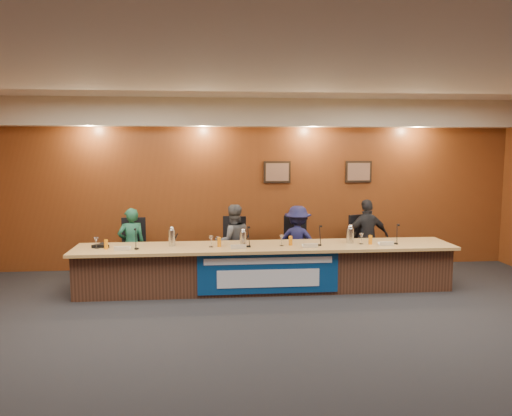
# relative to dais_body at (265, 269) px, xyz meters

# --- Properties ---
(floor) EXTENTS (10.00, 10.00, 0.00)m
(floor) POSITION_rel_dais_body_xyz_m (0.00, -2.40, -0.35)
(floor) COLOR black
(floor) RESTS_ON ground
(ceiling) EXTENTS (10.00, 8.00, 0.04)m
(ceiling) POSITION_rel_dais_body_xyz_m (0.00, -2.40, 2.85)
(ceiling) COLOR silver
(ceiling) RESTS_ON wall_back
(wall_back) EXTENTS (10.00, 0.04, 3.20)m
(wall_back) POSITION_rel_dais_body_xyz_m (0.00, 1.60, 1.25)
(wall_back) COLOR #642F13
(wall_back) RESTS_ON floor
(soffit) EXTENTS (10.00, 0.50, 0.50)m
(soffit) POSITION_rel_dais_body_xyz_m (0.00, 1.35, 2.60)
(soffit) COLOR beige
(soffit) RESTS_ON wall_back
(dais_body) EXTENTS (6.00, 0.80, 0.70)m
(dais_body) POSITION_rel_dais_body_xyz_m (0.00, 0.00, 0.00)
(dais_body) COLOR #44281B
(dais_body) RESTS_ON floor
(dais_top) EXTENTS (6.10, 0.95, 0.05)m
(dais_top) POSITION_rel_dais_body_xyz_m (0.00, -0.05, 0.38)
(dais_top) COLOR tan
(dais_top) RESTS_ON dais_body
(banner) EXTENTS (2.20, 0.02, 0.65)m
(banner) POSITION_rel_dais_body_xyz_m (0.00, -0.41, 0.03)
(banner) COLOR navy
(banner) RESTS_ON dais_body
(banner_text_upper) EXTENTS (2.00, 0.01, 0.10)m
(banner_text_upper) POSITION_rel_dais_body_xyz_m (0.00, -0.43, 0.23)
(banner_text_upper) COLOR silver
(banner_text_upper) RESTS_ON banner
(banner_text_lower) EXTENTS (1.60, 0.01, 0.28)m
(banner_text_lower) POSITION_rel_dais_body_xyz_m (0.00, -0.43, -0.05)
(banner_text_lower) COLOR silver
(banner_text_lower) RESTS_ON banner
(wall_photo_left) EXTENTS (0.52, 0.04, 0.42)m
(wall_photo_left) POSITION_rel_dais_body_xyz_m (0.40, 1.57, 1.50)
(wall_photo_left) COLOR black
(wall_photo_left) RESTS_ON wall_back
(wall_photo_right) EXTENTS (0.52, 0.04, 0.42)m
(wall_photo_right) POSITION_rel_dais_body_xyz_m (2.00, 1.57, 1.50)
(wall_photo_right) COLOR black
(wall_photo_right) RESTS_ON wall_back
(panelist_a) EXTENTS (0.54, 0.44, 1.28)m
(panelist_a) POSITION_rel_dais_body_xyz_m (-2.26, 0.75, 0.29)
(panelist_a) COLOR #1A5139
(panelist_a) RESTS_ON floor
(panelist_b) EXTENTS (0.72, 0.61, 1.33)m
(panelist_b) POSITION_rel_dais_body_xyz_m (-0.49, 0.75, 0.31)
(panelist_b) COLOR #4C4E52
(panelist_b) RESTS_ON floor
(panelist_c) EXTENTS (0.95, 0.73, 1.29)m
(panelist_c) POSITION_rel_dais_body_xyz_m (0.66, 0.75, 0.29)
(panelist_c) COLOR #15153D
(panelist_c) RESTS_ON floor
(panelist_d) EXTENTS (0.85, 0.42, 1.39)m
(panelist_d) POSITION_rel_dais_body_xyz_m (1.94, 0.75, 0.35)
(panelist_d) COLOR black
(panelist_d) RESTS_ON floor
(office_chair_a) EXTENTS (0.49, 0.49, 0.08)m
(office_chair_a) POSITION_rel_dais_body_xyz_m (-2.26, 0.85, 0.13)
(office_chair_a) COLOR black
(office_chair_a) RESTS_ON floor
(office_chair_b) EXTENTS (0.57, 0.57, 0.08)m
(office_chair_b) POSITION_rel_dais_body_xyz_m (-0.49, 0.85, 0.13)
(office_chair_b) COLOR black
(office_chair_b) RESTS_ON floor
(office_chair_c) EXTENTS (0.50, 0.50, 0.08)m
(office_chair_c) POSITION_rel_dais_body_xyz_m (0.66, 0.85, 0.13)
(office_chair_c) COLOR black
(office_chair_c) RESTS_ON floor
(office_chair_d) EXTENTS (0.60, 0.60, 0.08)m
(office_chair_d) POSITION_rel_dais_body_xyz_m (1.94, 0.85, 0.13)
(office_chair_d) COLOR black
(office_chair_d) RESTS_ON floor
(nameplate_a) EXTENTS (0.24, 0.08, 0.10)m
(nameplate_a) POSITION_rel_dais_body_xyz_m (-2.24, -0.27, 0.45)
(nameplate_a) COLOR white
(nameplate_a) RESTS_ON dais_top
(microphone_a) EXTENTS (0.07, 0.07, 0.02)m
(microphone_a) POSITION_rel_dais_body_xyz_m (-2.04, -0.18, 0.41)
(microphone_a) COLOR black
(microphone_a) RESTS_ON dais_top
(juice_glass_a) EXTENTS (0.06, 0.06, 0.15)m
(juice_glass_a) POSITION_rel_dais_body_xyz_m (-2.51, -0.13, 0.47)
(juice_glass_a) COLOR orange
(juice_glass_a) RESTS_ON dais_top
(water_glass_a) EXTENTS (0.08, 0.08, 0.18)m
(water_glass_a) POSITION_rel_dais_body_xyz_m (-2.67, -0.07, 0.49)
(water_glass_a) COLOR silver
(water_glass_a) RESTS_ON dais_top
(nameplate_b) EXTENTS (0.24, 0.08, 0.10)m
(nameplate_b) POSITION_rel_dais_body_xyz_m (-0.46, -0.31, 0.45)
(nameplate_b) COLOR white
(nameplate_b) RESTS_ON dais_top
(microphone_b) EXTENTS (0.07, 0.07, 0.02)m
(microphone_b) POSITION_rel_dais_body_xyz_m (-0.29, -0.16, 0.41)
(microphone_b) COLOR black
(microphone_b) RESTS_ON dais_top
(juice_glass_b) EXTENTS (0.06, 0.06, 0.15)m
(juice_glass_b) POSITION_rel_dais_body_xyz_m (-0.75, -0.09, 0.47)
(juice_glass_b) COLOR orange
(juice_glass_b) RESTS_ON dais_top
(water_glass_b) EXTENTS (0.08, 0.08, 0.18)m
(water_glass_b) POSITION_rel_dais_body_xyz_m (-0.88, -0.12, 0.49)
(water_glass_b) COLOR silver
(water_glass_b) RESTS_ON dais_top
(nameplate_c) EXTENTS (0.24, 0.08, 0.10)m
(nameplate_c) POSITION_rel_dais_body_xyz_m (0.68, -0.33, 0.45)
(nameplate_c) COLOR white
(nameplate_c) RESTS_ON dais_top
(microphone_c) EXTENTS (0.07, 0.07, 0.02)m
(microphone_c) POSITION_rel_dais_body_xyz_m (0.86, -0.16, 0.41)
(microphone_c) COLOR black
(microphone_c) RESTS_ON dais_top
(juice_glass_c) EXTENTS (0.06, 0.06, 0.15)m
(juice_glass_c) POSITION_rel_dais_body_xyz_m (0.40, -0.09, 0.47)
(juice_glass_c) COLOR orange
(juice_glass_c) RESTS_ON dais_top
(water_glass_c) EXTENTS (0.08, 0.08, 0.18)m
(water_glass_c) POSITION_rel_dais_body_xyz_m (0.25, -0.14, 0.49)
(water_glass_c) COLOR silver
(water_glass_c) RESTS_ON dais_top
(nameplate_d) EXTENTS (0.24, 0.08, 0.10)m
(nameplate_d) POSITION_rel_dais_body_xyz_m (1.93, -0.28, 0.45)
(nameplate_d) COLOR white
(nameplate_d) RESTS_ON dais_top
(microphone_d) EXTENTS (0.07, 0.07, 0.02)m
(microphone_d) POSITION_rel_dais_body_xyz_m (2.13, -0.15, 0.41)
(microphone_d) COLOR black
(microphone_d) RESTS_ON dais_top
(juice_glass_d) EXTENTS (0.06, 0.06, 0.15)m
(juice_glass_d) POSITION_rel_dais_body_xyz_m (1.71, -0.14, 0.47)
(juice_glass_d) COLOR orange
(juice_glass_d) RESTS_ON dais_top
(water_glass_d) EXTENTS (0.08, 0.08, 0.18)m
(water_glass_d) POSITION_rel_dais_body_xyz_m (1.56, -0.11, 0.49)
(water_glass_d) COLOR silver
(water_glass_d) RESTS_ON dais_top
(carafe_left) EXTENTS (0.11, 0.11, 0.26)m
(carafe_left) POSITION_rel_dais_body_xyz_m (-1.50, 0.03, 0.53)
(carafe_left) COLOR silver
(carafe_left) RESTS_ON dais_top
(carafe_mid) EXTENTS (0.11, 0.11, 0.22)m
(carafe_mid) POSITION_rel_dais_body_xyz_m (-0.36, -0.01, 0.51)
(carafe_mid) COLOR silver
(carafe_mid) RESTS_ON dais_top
(carafe_right) EXTENTS (0.12, 0.12, 0.24)m
(carafe_right) POSITION_rel_dais_body_xyz_m (1.40, -0.00, 0.52)
(carafe_right) COLOR silver
(carafe_right) RESTS_ON dais_top
(speakerphone) EXTENTS (0.32, 0.32, 0.05)m
(speakerphone) POSITION_rel_dais_body_xyz_m (-2.62, 0.05, 0.43)
(speakerphone) COLOR black
(speakerphone) RESTS_ON dais_top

